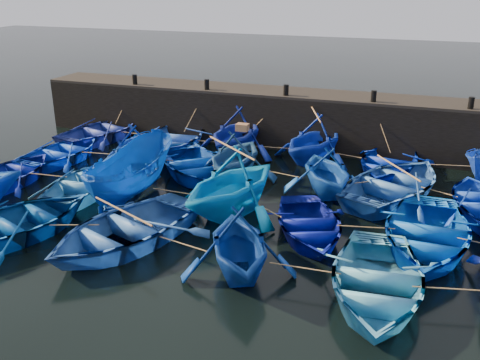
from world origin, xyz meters
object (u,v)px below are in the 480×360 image
(boat_13, at_px, (11,173))
(wooden_crate, at_px, (242,127))
(boat_0, at_px, (103,130))
(boat_8, at_px, (193,164))

(boat_13, xyz_separation_m, wooden_crate, (8.61, 3.51, 1.77))
(boat_0, bearing_deg, wooden_crate, 176.17)
(boat_0, height_order, boat_13, boat_0)
(boat_0, xyz_separation_m, boat_13, (-0.07, -6.45, -0.06))
(boat_0, bearing_deg, boat_13, 104.57)
(boat_0, relative_size, wooden_crate, 10.39)
(boat_0, distance_m, boat_13, 6.45)
(boat_8, relative_size, boat_13, 1.16)
(boat_0, distance_m, wooden_crate, 9.19)
(boat_13, bearing_deg, boat_0, -91.21)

